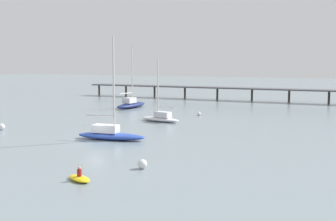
% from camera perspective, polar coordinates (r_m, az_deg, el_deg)
% --- Properties ---
extents(ground_plane, '(400.00, 400.00, 0.00)m').
position_cam_1_polar(ground_plane, '(50.36, -9.66, -4.08)').
color(ground_plane, gray).
extents(pier, '(77.49, 4.65, 7.90)m').
position_cam_1_polar(pier, '(99.20, 17.33, 3.24)').
color(pier, '#4C4C51').
rests_on(pier, ground_plane).
extents(sailboat_white, '(7.20, 3.23, 9.45)m').
position_cam_1_polar(sailboat_white, '(65.78, -1.00, -0.90)').
color(sailboat_white, white).
rests_on(sailboat_white, ground_plane).
extents(sailboat_blue, '(8.70, 3.39, 12.05)m').
position_cam_1_polar(sailboat_blue, '(51.17, -7.72, -2.99)').
color(sailboat_blue, '#2D4CB7').
rests_on(sailboat_blue, ground_plane).
extents(sailboat_navy, '(2.93, 9.52, 12.10)m').
position_cam_1_polar(sailboat_navy, '(85.17, -4.94, 0.89)').
color(sailboat_navy, navy).
rests_on(sailboat_navy, ground_plane).
extents(dinghy_yellow, '(2.83, 2.20, 1.14)m').
position_cam_1_polar(dinghy_yellow, '(34.37, -11.68, -8.77)').
color(dinghy_yellow, yellow).
rests_on(dinghy_yellow, ground_plane).
extents(mooring_buoy_outer, '(0.66, 0.66, 0.66)m').
position_cam_1_polar(mooring_buoy_outer, '(73.12, 4.12, -0.43)').
color(mooring_buoy_outer, silver).
rests_on(mooring_buoy_outer, ground_plane).
extents(mooring_buoy_near, '(0.83, 0.83, 0.83)m').
position_cam_1_polar(mooring_buoy_near, '(37.27, -3.43, -7.12)').
color(mooring_buoy_near, silver).
rests_on(mooring_buoy_near, ground_plane).
extents(mooring_buoy_mid, '(0.88, 0.88, 0.88)m').
position_cam_1_polar(mooring_buoy_mid, '(62.02, -21.23, -2.02)').
color(mooring_buoy_mid, silver).
rests_on(mooring_buoy_mid, ground_plane).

